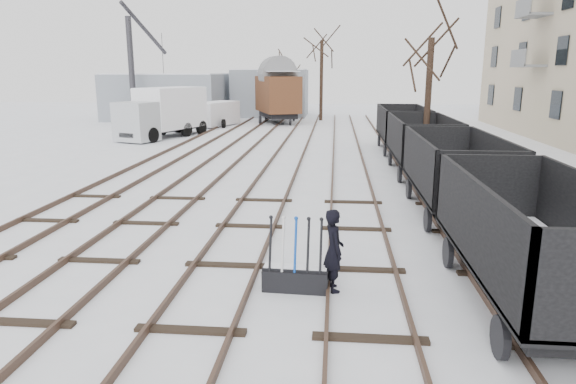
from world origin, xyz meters
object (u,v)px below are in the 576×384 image
(box_van_wagon, at_px, (278,93))
(panel_van, at_px, (216,113))
(lorry, at_px, (164,112))
(worker, at_px, (334,250))
(freight_wagon_a, at_px, (532,260))
(ground_frame, at_px, (295,277))
(crane, at_px, (134,93))

(box_van_wagon, height_order, panel_van, box_van_wagon)
(lorry, bearing_deg, worker, -43.20)
(worker, xyz_separation_m, freight_wagon_a, (3.62, -0.42, 0.08))
(worker, bearing_deg, ground_frame, 82.09)
(freight_wagon_a, distance_m, crane, 38.04)
(freight_wagon_a, height_order, lorry, lorry)
(ground_frame, bearing_deg, crane, 119.36)
(panel_van, height_order, crane, crane)
(worker, height_order, box_van_wagon, box_van_wagon)
(freight_wagon_a, xyz_separation_m, box_van_wagon, (-8.52, 34.14, 1.58))
(box_van_wagon, distance_m, panel_van, 5.65)
(ground_frame, height_order, lorry, lorry)
(freight_wagon_a, relative_size, crane, 0.61)
(worker, bearing_deg, freight_wagon_a, -112.13)
(crane, bearing_deg, lorry, -39.39)
(freight_wagon_a, bearing_deg, box_van_wagon, 104.01)
(ground_frame, distance_m, box_van_wagon, 34.15)
(freight_wagon_a, height_order, crane, crane)
(crane, bearing_deg, worker, -43.90)
(ground_frame, height_order, worker, worker)
(worker, height_order, panel_van, panel_van)
(ground_frame, xyz_separation_m, crane, (-15.78, 31.90, 2.25))
(lorry, bearing_deg, panel_van, 97.91)
(lorry, xyz_separation_m, crane, (-5.27, 8.45, 0.87))
(freight_wagon_a, distance_m, panel_van, 33.89)
(box_van_wagon, relative_size, crane, 0.65)
(crane, bearing_deg, freight_wagon_a, -39.34)
(worker, xyz_separation_m, panel_van, (-9.51, 30.82, 0.16))
(freight_wagon_a, height_order, panel_van, freight_wagon_a)
(worker, height_order, crane, crane)
(freight_wagon_a, xyz_separation_m, crane, (-20.15, 32.22, 1.62))
(ground_frame, distance_m, crane, 35.66)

